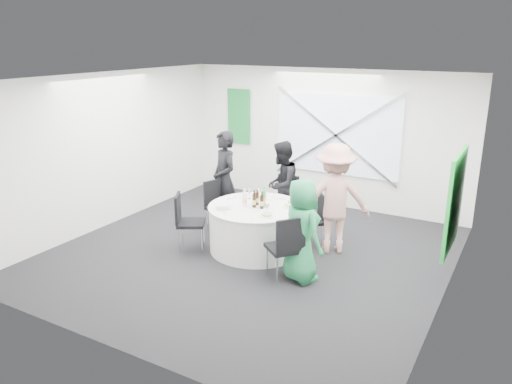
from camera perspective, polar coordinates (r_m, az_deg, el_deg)
The scene contains 45 objects.
floor at distance 8.20m, azimuth -0.70°, elevation -7.05°, with size 6.00×6.00×0.00m, color black.
ceiling at distance 7.50m, azimuth -0.77°, elevation 12.85°, with size 6.00×6.00×0.00m, color silver.
wall_back at distance 10.37m, azimuth 7.71°, elevation 6.12°, with size 6.00×6.00×0.00m, color white.
wall_front at distance 5.49m, azimuth -16.80°, elevation -4.66°, with size 6.00×6.00×0.00m, color white.
wall_left at distance 9.56m, azimuth -16.50°, elevation 4.62°, with size 6.00×6.00×0.00m, color white.
wall_right at distance 6.79m, azimuth 21.69°, elevation -0.93°, with size 6.00×6.00×0.00m, color white.
window_panel at distance 10.21m, azimuth 9.21°, elevation 6.45°, with size 2.60×0.03×1.60m, color silver.
window_brace_a at distance 10.17m, azimuth 9.13°, elevation 6.42°, with size 0.05×0.05×3.16m, color silver.
window_brace_b at distance 10.17m, azimuth 9.13°, elevation 6.42°, with size 0.05×0.05×3.16m, color silver.
green_banner at distance 11.16m, azimuth -1.98°, elevation 8.62°, with size 0.55×0.04×1.20m, color #167035.
green_sign at distance 7.43m, azimuth 21.77°, elevation -1.06°, with size 0.05×1.20×1.40m, color green.
banquet_table at distance 8.22m, azimuth 0.00°, elevation -4.13°, with size 1.56×1.56×0.76m.
chair_back at distance 9.18m, azimuth 3.41°, elevation -0.61°, with size 0.45×0.46×0.96m.
chair_back_left at distance 8.95m, azimuth -4.42°, elevation -1.19°, with size 0.55×0.55×0.94m.
chair_back_right at distance 8.42m, azimuth 6.82°, elevation -2.74°, with size 0.56×0.56×0.88m.
chair_front_right at distance 7.08m, azimuth 3.56°, elevation -5.92°, with size 0.65×0.65×1.01m.
chair_front_left at distance 8.23m, azimuth -8.06°, elevation -2.91°, with size 0.60×0.59×0.96m.
person_man_back_left at distance 9.10m, azimuth -3.63°, elevation 1.41°, with size 0.65×0.43×1.79m, color black.
person_man_back at distance 9.11m, azimuth 2.93°, elevation 0.84°, with size 0.78×0.43×1.61m, color black.
person_woman_pink at distance 8.10m, azimuth 8.97°, elevation -0.76°, with size 1.16×0.54×1.80m, color tan.
person_woman_green at distance 7.12m, azimuth 5.24°, elevation -4.40°, with size 0.74×0.48×1.52m, color #23824C.
plate_back at distance 8.49m, azimuth 1.73°, elevation -0.64°, with size 0.26×0.26×0.01m.
plate_back_left at distance 8.59m, azimuth -1.56°, elevation -0.43°, with size 0.29×0.29×0.01m.
plate_back_right at distance 8.07m, azimuth 4.02°, elevation -1.58°, with size 0.30×0.30×0.04m.
plate_front_right at distance 7.63m, azimuth 1.26°, elevation -2.66°, with size 0.24×0.24×0.04m.
plate_front_left at distance 8.02m, azimuth -3.68°, elevation -1.77°, with size 0.28×0.28×0.01m.
napkin at distance 7.94m, azimuth -3.81°, elevation -1.70°, with size 0.19×0.13×0.05m, color silver.
beer_bottle_a at distance 8.11m, azimuth -0.18°, elevation -0.84°, with size 0.06×0.06×0.25m.
beer_bottle_b at distance 8.13m, azimuth 0.12°, elevation -0.78°, with size 0.06×0.06×0.26m.
beer_bottle_c at distance 7.94m, azimuth 0.67°, elevation -1.16°, with size 0.06×0.06×0.28m.
beer_bottle_d at distance 8.00m, azimuth -0.21°, elevation -1.04°, with size 0.06×0.06×0.27m.
green_water_bottle at distance 8.01m, azimuth 0.92°, elevation -0.81°, with size 0.08×0.08×0.33m.
clear_water_bottle at distance 8.04m, azimuth -1.31°, elevation -0.86°, with size 0.08×0.08×0.30m.
wine_glass_a at distance 7.69m, azimuth 1.30°, elevation -1.66°, with size 0.07×0.07×0.17m.
wine_glass_b at distance 8.40m, azimuth 0.34°, elevation 0.01°, with size 0.07×0.07×0.17m.
wine_glass_c at distance 8.41m, azimuth -0.76°, elevation 0.02°, with size 0.07×0.07×0.17m.
wine_glass_d at distance 8.35m, azimuth 0.95°, elevation -0.11°, with size 0.07×0.07×0.17m.
fork_a at distance 8.45m, azimuth 3.00°, elevation -0.79°, with size 0.01×0.15×0.01m, color silver.
knife_a at distance 8.61m, azimuth 1.15°, elevation -0.42°, with size 0.01×0.15×0.01m, color silver.
fork_b at distance 7.93m, azimuth 3.96°, elevation -2.02°, with size 0.01×0.15×0.01m, color silver.
knife_b at distance 8.29m, azimuth 3.75°, elevation -1.16°, with size 0.01×0.15×0.01m, color silver.
fork_c at distance 8.13m, azimuth -4.05°, elevation -1.53°, with size 0.01×0.15×0.01m, color silver.
knife_c at distance 7.82m, azimuth -3.64°, elevation -2.29°, with size 0.01×0.15×0.01m, color silver.
fork_d at distance 8.62m, azimuth -0.61°, elevation -0.38°, with size 0.01×0.15×0.01m, color silver.
knife_d at distance 8.46m, azimuth -2.88°, elevation -0.75°, with size 0.01×0.15×0.01m, color silver.
Camera 1 is at (3.78, -6.45, 3.38)m, focal length 35.00 mm.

